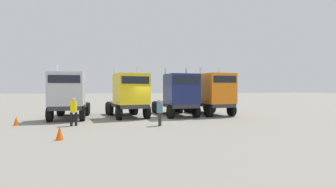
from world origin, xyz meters
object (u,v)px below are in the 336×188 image
Objects in this scene: semi_truck_navy at (178,95)px; visitor_with_camera at (160,110)px; traffic_cone_mid at (60,133)px; semi_truck_yellow at (129,94)px; semi_truck_orange at (214,94)px; semi_truck_silver at (69,95)px; visitor_in_hivis at (74,110)px; traffic_cone_near at (16,121)px.

semi_truck_navy reaches higher than visitor_with_camera.
traffic_cone_mid is at bearing 52.11° from visitor_with_camera.
semi_truck_yellow is 7.36m from semi_truck_orange.
semi_truck_silver is 4.59m from semi_truck_yellow.
visitor_in_hivis is 4.57m from traffic_cone_mid.
semi_truck_silver reaches higher than visitor_with_camera.
semi_truck_navy reaches higher than traffic_cone_near.
visitor_in_hivis is (-10.97, -4.33, -0.86)m from semi_truck_orange.
visitor_in_hivis is 3.14× the size of traffic_cone_near.
semi_truck_silver is at bearing -17.66° from visitor_with_camera.
semi_truck_navy is 3.87× the size of visitor_with_camera.
semi_truck_navy is 5.55m from visitor_with_camera.
semi_truck_silver is 8.67m from semi_truck_navy.
visitor_with_camera is at bearing 69.32° from visitor_in_hivis.
semi_truck_silver is at bearing -95.09° from semi_truck_orange.
traffic_cone_near is (-7.25, -3.10, -1.60)m from semi_truck_yellow.
visitor_with_camera is (6.32, -4.51, -0.86)m from semi_truck_silver.
visitor_in_hivis is 5.44m from visitor_with_camera.
semi_truck_yellow is 5.27m from visitor_with_camera.
semi_truck_silver reaches higher than traffic_cone_near.
semi_truck_navy is 8.72m from visitor_in_hivis.
traffic_cone_mid is (0.14, -4.51, -0.71)m from visitor_in_hivis.
semi_truck_navy is 9.93× the size of traffic_cone_mid.
semi_truck_yellow is 5.41m from visitor_in_hivis.
traffic_cone_mid is at bearing 5.53° from semi_truck_silver.
visitor_with_camera is at bearing 52.26° from semi_truck_silver.
semi_truck_orange is 11.83m from visitor_in_hivis.
semi_truck_orange is at bearing 100.94° from visitor_in_hivis.
semi_truck_orange is 3.39× the size of visitor_in_hivis.
semi_truck_orange is 3.57× the size of visitor_with_camera.
semi_truck_silver is 8.28m from traffic_cone_mid.
traffic_cone_near is at bearing 125.20° from traffic_cone_mid.
semi_truck_silver is at bearing -175.47° from visitor_in_hivis.
traffic_cone_near is at bearing -80.88° from semi_truck_navy.
traffic_cone_mid is (3.77, -5.35, 0.05)m from traffic_cone_near.
visitor_in_hivis reaches higher than traffic_cone_near.
visitor_with_camera reaches higher than traffic_cone_near.
semi_truck_orange reaches higher than semi_truck_navy.
semi_truck_silver is 1.04× the size of semi_truck_orange.
semi_truck_silver reaches higher than semi_truck_navy.
semi_truck_yellow reaches higher than visitor_with_camera.
semi_truck_yellow reaches higher than traffic_cone_mid.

